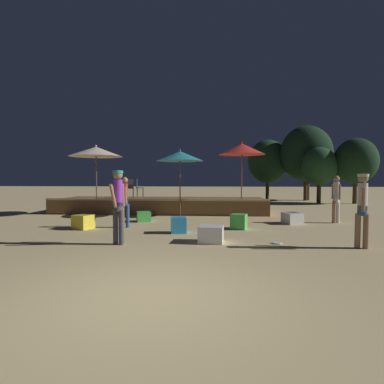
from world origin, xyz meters
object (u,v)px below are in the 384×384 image
(bistro_chair_1, at_px, (130,186))
(patio_umbrella_1, at_px, (180,156))
(patio_umbrella_0, at_px, (242,149))
(background_tree_2, at_px, (268,162))
(cube_seat_3, at_px, (144,217))
(cube_seat_5, at_px, (211,234))
(cube_seat_4, at_px, (179,225))
(person_0, at_px, (125,200))
(cube_seat_2, at_px, (239,221))
(person_2, at_px, (362,206))
(person_3, at_px, (118,201))
(person_1, at_px, (336,197))
(bistro_chair_0, at_px, (138,186))
(patio_umbrella_2, at_px, (96,152))
(cube_seat_0, at_px, (292,218))
(cube_seat_1, at_px, (83,222))
(background_tree_0, at_px, (306,154))
(frisbee_disc, at_px, (277,243))
(background_tree_3, at_px, (308,159))
(background_tree_1, at_px, (356,161))
(background_tree_4, at_px, (319,166))

(bistro_chair_1, bearing_deg, patio_umbrella_1, 151.05)
(patio_umbrella_0, relative_size, background_tree_2, 0.68)
(cube_seat_3, relative_size, cube_seat_5, 0.98)
(cube_seat_4, xyz_separation_m, person_0, (-1.95, 0.87, 0.70))
(cube_seat_2, height_order, person_2, person_2)
(patio_umbrella_0, xyz_separation_m, person_3, (-3.60, -6.22, -1.90))
(person_1, relative_size, bistro_chair_0, 1.98)
(patio_umbrella_2, bearing_deg, cube_seat_0, -14.38)
(cube_seat_1, relative_size, person_1, 0.39)
(patio_umbrella_2, bearing_deg, background_tree_0, 39.25)
(frisbee_disc, bearing_deg, person_0, 154.84)
(background_tree_2, distance_m, background_tree_3, 3.12)
(patio_umbrella_2, bearing_deg, cube_seat_2, -28.88)
(patio_umbrella_2, height_order, cube_seat_0, patio_umbrella_2)
(frisbee_disc, height_order, background_tree_0, background_tree_0)
(cube_seat_1, distance_m, frisbee_disc, 6.25)
(background_tree_0, bearing_deg, person_1, -101.08)
(patio_umbrella_2, relative_size, person_0, 1.86)
(background_tree_1, xyz_separation_m, background_tree_3, (-2.14, 3.17, 0.37))
(cube_seat_1, height_order, cube_seat_2, cube_seat_2)
(cube_seat_4, height_order, background_tree_0, background_tree_0)
(cube_seat_0, bearing_deg, background_tree_1, 55.79)
(background_tree_2, bearing_deg, bistro_chair_0, -129.45)
(cube_seat_2, xyz_separation_m, background_tree_0, (6.08, 13.57, 3.34))
(bistro_chair_1, xyz_separation_m, background_tree_3, (11.25, 9.85, 1.91))
(patio_umbrella_0, relative_size, background_tree_1, 0.76)
(person_0, height_order, frisbee_disc, person_0)
(cube_seat_1, bearing_deg, background_tree_2, 60.94)
(person_1, xyz_separation_m, frisbee_disc, (-2.93, -3.86, -0.96))
(cube_seat_4, height_order, person_1, person_1)
(person_3, relative_size, background_tree_1, 0.43)
(person_1, xyz_separation_m, background_tree_3, (2.61, 12.32, 2.22))
(cube_seat_5, height_order, person_1, person_1)
(person_1, height_order, bistro_chair_0, person_1)
(cube_seat_3, bearing_deg, background_tree_1, 37.83)
(background_tree_2, bearing_deg, patio_umbrella_2, -129.88)
(person_0, bearing_deg, person_3, -99.66)
(person_0, bearing_deg, bistro_chair_0, 76.45)
(patio_umbrella_0, bearing_deg, person_3, -120.10)
(person_1, height_order, background_tree_3, background_tree_3)
(cube_seat_0, height_order, person_2, person_2)
(person_1, height_order, background_tree_0, background_tree_0)
(person_0, xyz_separation_m, person_1, (7.59, 1.67, 0.04))
(cube_seat_4, distance_m, cube_seat_5, 1.62)
(person_1, height_order, person_2, person_2)
(cube_seat_4, distance_m, background_tree_4, 14.70)
(background_tree_2, bearing_deg, background_tree_3, -22.43)
(background_tree_3, bearing_deg, patio_umbrella_2, -140.32)
(background_tree_1, bearing_deg, background_tree_3, 124.05)
(cube_seat_3, distance_m, cube_seat_4, 2.86)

